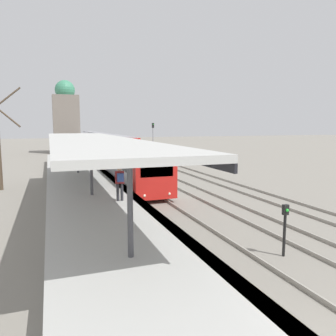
% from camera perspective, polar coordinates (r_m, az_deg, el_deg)
% --- Properties ---
extents(platform_canopy, '(4.00, 21.73, 2.98)m').
position_cam_1_polar(platform_canopy, '(17.39, -13.22, 4.68)').
color(platform_canopy, beige).
rests_on(platform_canopy, station_platform).
extents(person_on_platform, '(0.40, 0.40, 1.66)m').
position_cam_1_polar(person_on_platform, '(15.91, -8.39, -2.22)').
color(person_on_platform, '#2D2D33').
rests_on(person_on_platform, station_platform).
extents(train_near, '(2.54, 46.64, 3.18)m').
position_cam_1_polar(train_near, '(41.47, -12.00, 3.43)').
color(train_near, red).
rests_on(train_near, ground_plane).
extents(train_far, '(2.49, 45.99, 3.12)m').
position_cam_1_polar(train_far, '(62.45, -11.47, 4.71)').
color(train_far, red).
rests_on(train_far, ground_plane).
extents(signal_post_near, '(0.20, 0.21, 1.85)m').
position_cam_1_polar(signal_post_near, '(12.19, 19.69, -9.24)').
color(signal_post_near, black).
rests_on(signal_post_near, ground_plane).
extents(signal_mast_far, '(0.28, 0.29, 4.89)m').
position_cam_1_polar(signal_mast_far, '(47.93, -2.62, 5.69)').
color(signal_mast_far, gray).
rests_on(signal_mast_far, ground_plane).
extents(distant_domed_building, '(4.10, 4.10, 11.81)m').
position_cam_1_polar(distant_domed_building, '(56.77, -17.33, 8.18)').
color(distant_domed_building, slate).
rests_on(distant_domed_building, ground_plane).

